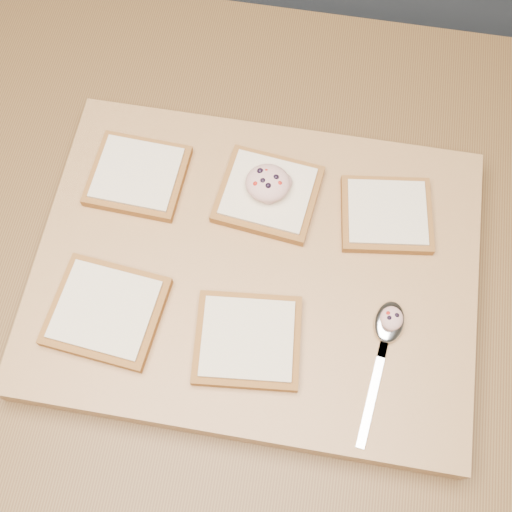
{
  "coord_description": "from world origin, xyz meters",
  "views": [
    {
      "loc": [
        0.02,
        -0.31,
        1.64
      ],
      "look_at": [
        -0.03,
        -0.04,
        0.97
      ],
      "focal_mm": 45.0,
      "sensor_mm": 36.0,
      "label": 1
    }
  ],
  "objects_px": {
    "bread_far_center": "(268,194)",
    "tuna_salad_dollop": "(268,183)",
    "cutting_board": "(256,271)",
    "spoon": "(387,332)"
  },
  "relations": [
    {
      "from": "cutting_board",
      "to": "bread_far_center",
      "type": "xyz_separation_m",
      "value": [
        -0.0,
        0.09,
        0.03
      ]
    },
    {
      "from": "bread_far_center",
      "to": "tuna_salad_dollop",
      "type": "relative_size",
      "value": 2.37
    },
    {
      "from": "cutting_board",
      "to": "spoon",
      "type": "distance_m",
      "value": 0.17
    },
    {
      "from": "cutting_board",
      "to": "tuna_salad_dollop",
      "type": "relative_size",
      "value": 9.58
    },
    {
      "from": "bread_far_center",
      "to": "spoon",
      "type": "relative_size",
      "value": 0.76
    },
    {
      "from": "bread_far_center",
      "to": "spoon",
      "type": "height_order",
      "value": "bread_far_center"
    },
    {
      "from": "cutting_board",
      "to": "spoon",
      "type": "height_order",
      "value": "spoon"
    },
    {
      "from": "bread_far_center",
      "to": "tuna_salad_dollop",
      "type": "bearing_deg",
      "value": 112.79
    },
    {
      "from": "cutting_board",
      "to": "spoon",
      "type": "bearing_deg",
      "value": -19.84
    },
    {
      "from": "cutting_board",
      "to": "bread_far_center",
      "type": "distance_m",
      "value": 0.1
    }
  ]
}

